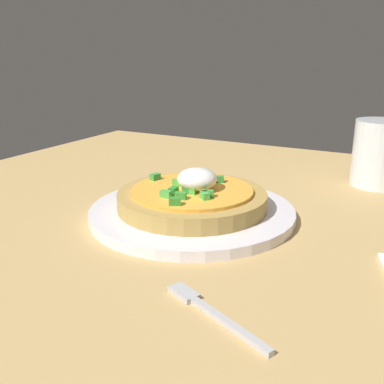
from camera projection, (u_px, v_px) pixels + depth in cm
name	position (u px, v px, depth cm)	size (l,w,h in cm)	color
dining_table	(236.00, 213.00, 59.96)	(97.70, 77.14, 2.66)	tan
plate	(192.00, 212.00, 54.83)	(25.25, 25.25, 1.22)	white
pizza	(192.00, 197.00, 54.19)	(18.33, 18.33, 5.09)	#B08D46
cup_near	(379.00, 157.00, 66.52)	(7.83, 7.83, 9.91)	silver
fork	(208.00, 310.00, 34.84)	(10.75, 5.62, 0.50)	#B7B7BC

